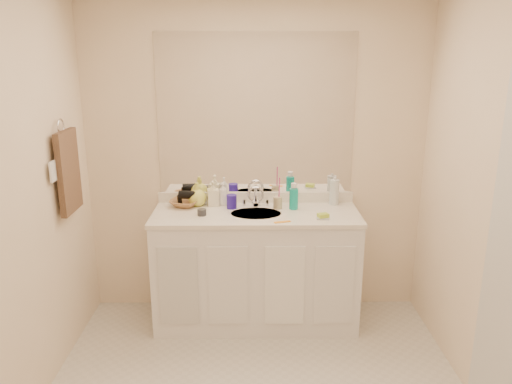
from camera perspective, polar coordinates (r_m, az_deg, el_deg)
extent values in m
cube|color=#FDE5C6|center=(3.85, -0.04, 3.47)|extent=(2.60, 0.02, 2.40)
cube|color=#FDE5C6|center=(1.42, 0.71, -19.55)|extent=(2.60, 0.02, 2.40)
cube|color=#FDE5C6|center=(2.89, -26.58, -2.47)|extent=(0.02, 2.60, 2.40)
cube|color=#FDE5C6|center=(2.91, 26.67, -2.34)|extent=(0.02, 2.60, 2.40)
cube|color=white|center=(3.84, -0.01, -8.81)|extent=(1.50, 0.55, 0.85)
cube|color=white|center=(3.67, -0.01, -2.56)|extent=(1.52, 0.57, 0.03)
cube|color=white|center=(3.91, -0.03, -0.59)|extent=(1.52, 0.03, 0.08)
cylinder|color=beige|center=(3.65, 0.00, -2.62)|extent=(0.37, 0.37, 0.02)
cylinder|color=silver|center=(3.81, -0.02, -0.80)|extent=(0.02, 0.02, 0.11)
cube|color=white|center=(3.78, -0.04, 8.78)|extent=(1.48, 0.01, 1.20)
cylinder|color=#2A17A2|center=(3.75, -2.80, -1.10)|extent=(0.10, 0.10, 0.10)
cylinder|color=#BFAF87|center=(3.75, 2.50, -1.22)|extent=(0.07, 0.07, 0.09)
cylinder|color=#D9398A|center=(3.72, 2.68, 0.33)|extent=(0.01, 0.04, 0.18)
cylinder|color=#0DA799|center=(3.74, 4.33, -0.79)|extent=(0.09, 0.09, 0.16)
cylinder|color=silver|center=(3.88, 8.92, -0.02)|extent=(0.09, 0.09, 0.19)
cube|color=silver|center=(3.56, 7.66, -2.95)|extent=(0.10, 0.09, 0.01)
cube|color=#B0D032|center=(3.56, 7.67, -2.66)|extent=(0.09, 0.07, 0.03)
cube|color=orange|center=(3.47, 3.02, -3.43)|extent=(0.12, 0.06, 0.00)
cylinder|color=#2D2E33|center=(3.62, -6.22, -2.31)|extent=(0.08, 0.08, 0.05)
imported|color=white|center=(3.83, -3.80, -0.21)|extent=(0.07, 0.07, 0.18)
imported|color=#FFF7CF|center=(3.82, -4.93, -0.15)|extent=(0.10, 0.10, 0.19)
imported|color=#E3E559|center=(3.83, -6.75, -0.25)|extent=(0.16, 0.16, 0.18)
imported|color=#9D6A3F|center=(3.85, -8.11, -1.22)|extent=(0.27, 0.27, 0.05)
cylinder|color=black|center=(3.82, -7.85, -0.32)|extent=(0.13, 0.08, 0.06)
torus|color=silver|center=(3.50, -21.42, 6.96)|extent=(0.01, 0.11, 0.11)
cube|color=#3B2A1F|center=(3.55, -20.63, 2.19)|extent=(0.04, 0.32, 0.55)
cube|color=white|center=(3.36, -22.20, 2.20)|extent=(0.01, 0.08, 0.13)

